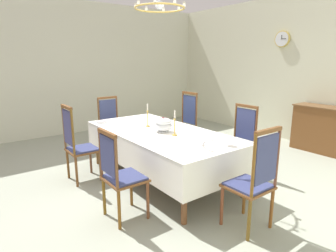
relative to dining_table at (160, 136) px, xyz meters
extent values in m
cube|color=#989E8D|center=(0.00, 0.01, -0.70)|extent=(7.14, 7.13, 0.04)
cube|color=beige|center=(0.00, 3.62, 0.89)|extent=(7.14, 0.08, 3.14)
cube|color=beige|center=(-3.61, 0.01, 0.89)|extent=(0.08, 7.13, 3.14)
cylinder|color=brown|center=(-1.16, -0.51, -0.32)|extent=(0.07, 0.07, 0.72)
cylinder|color=brown|center=(1.16, -0.51, -0.32)|extent=(0.07, 0.07, 0.72)
cylinder|color=brown|center=(-1.16, 0.51, -0.32)|extent=(0.07, 0.07, 0.72)
cylinder|color=brown|center=(1.16, 0.51, -0.32)|extent=(0.07, 0.07, 0.72)
cube|color=brown|center=(0.00, 0.00, 0.00)|extent=(2.41, 1.10, 0.08)
cube|color=brown|center=(0.00, 0.00, 0.05)|extent=(2.53, 1.22, 0.03)
cube|color=white|center=(0.00, 0.00, 0.07)|extent=(2.55, 1.24, 0.00)
cube|color=white|center=(0.00, -0.61, -0.15)|extent=(2.55, 0.00, 0.43)
cube|color=white|center=(0.00, 0.61, -0.15)|extent=(2.55, 0.00, 0.43)
cube|color=white|center=(-1.27, 0.00, -0.15)|extent=(0.00, 1.24, 0.43)
cube|color=white|center=(1.27, 0.00, -0.15)|extent=(0.00, 1.24, 0.43)
cylinder|color=brown|center=(-0.85, -0.77, -0.45)|extent=(0.04, 0.04, 0.45)
cylinder|color=brown|center=(-0.47, -0.77, -0.45)|extent=(0.04, 0.04, 0.45)
cylinder|color=brown|center=(-0.85, -1.13, -0.45)|extent=(0.04, 0.04, 0.45)
cylinder|color=brown|center=(-0.47, -1.13, -0.45)|extent=(0.04, 0.04, 0.45)
cube|color=brown|center=(-0.66, -0.95, -0.21)|extent=(0.44, 0.42, 0.03)
cube|color=navy|center=(-0.66, -0.95, -0.19)|extent=(0.40, 0.38, 0.02)
cylinder|color=brown|center=(-0.85, -1.14, 0.13)|extent=(0.03, 0.03, 0.65)
cylinder|color=brown|center=(-0.46, -1.14, 0.13)|extent=(0.03, 0.03, 0.65)
cube|color=#383761|center=(-0.66, -1.14, 0.16)|extent=(0.34, 0.02, 0.50)
cube|color=brown|center=(-0.66, -1.14, 0.45)|extent=(0.40, 0.04, 0.04)
cylinder|color=brown|center=(-0.47, 0.77, -0.45)|extent=(0.04, 0.04, 0.45)
cylinder|color=brown|center=(-0.85, 0.77, -0.45)|extent=(0.04, 0.04, 0.45)
cylinder|color=brown|center=(-0.47, 1.13, -0.45)|extent=(0.04, 0.04, 0.45)
cylinder|color=brown|center=(-0.85, 1.13, -0.45)|extent=(0.04, 0.04, 0.45)
cube|color=brown|center=(-0.66, 0.95, -0.21)|extent=(0.44, 0.42, 0.03)
cube|color=navy|center=(-0.66, 0.95, -0.19)|extent=(0.40, 0.38, 0.02)
cylinder|color=brown|center=(-0.46, 1.14, 0.15)|extent=(0.03, 0.03, 0.69)
cylinder|color=brown|center=(-0.85, 1.14, 0.15)|extent=(0.03, 0.03, 0.69)
cube|color=navy|center=(-0.66, 1.14, 0.18)|extent=(0.34, 0.02, 0.53)
cube|color=brown|center=(-0.66, 1.14, 0.49)|extent=(0.40, 0.04, 0.04)
cylinder|color=brown|center=(0.46, -0.77, -0.45)|extent=(0.04, 0.04, 0.45)
cylinder|color=brown|center=(0.84, -0.77, -0.45)|extent=(0.04, 0.04, 0.45)
cylinder|color=brown|center=(0.46, -1.13, -0.45)|extent=(0.04, 0.04, 0.45)
cylinder|color=brown|center=(0.84, -1.13, -0.45)|extent=(0.04, 0.04, 0.45)
cube|color=brown|center=(0.65, -0.95, -0.21)|extent=(0.44, 0.42, 0.03)
cube|color=navy|center=(0.65, -0.95, -0.19)|extent=(0.40, 0.38, 0.02)
cylinder|color=brown|center=(0.45, -1.14, 0.07)|extent=(0.03, 0.03, 0.55)
cylinder|color=brown|center=(0.84, -1.14, 0.07)|extent=(0.03, 0.03, 0.55)
cube|color=navy|center=(0.65, -1.14, 0.10)|extent=(0.34, 0.02, 0.42)
cube|color=brown|center=(0.65, -1.14, 0.35)|extent=(0.40, 0.04, 0.04)
cylinder|color=brown|center=(0.84, 0.77, -0.45)|extent=(0.04, 0.04, 0.45)
cylinder|color=brown|center=(0.46, 0.77, -0.45)|extent=(0.04, 0.04, 0.45)
cylinder|color=brown|center=(0.84, 1.13, -0.45)|extent=(0.04, 0.04, 0.45)
cylinder|color=brown|center=(0.46, 1.13, -0.45)|extent=(0.04, 0.04, 0.45)
cube|color=brown|center=(0.65, 0.95, -0.21)|extent=(0.44, 0.42, 0.03)
cube|color=navy|center=(0.65, 0.95, -0.19)|extent=(0.40, 0.38, 0.02)
cylinder|color=brown|center=(0.84, 1.14, 0.11)|extent=(0.03, 0.03, 0.62)
cylinder|color=brown|center=(0.45, 1.14, 0.11)|extent=(0.03, 0.03, 0.62)
cube|color=navy|center=(0.65, 1.14, 0.14)|extent=(0.34, 0.02, 0.47)
cube|color=brown|center=(0.65, 1.14, 0.42)|extent=(0.40, 0.04, 0.04)
cylinder|color=brown|center=(-1.42, 0.19, -0.45)|extent=(0.04, 0.04, 0.45)
cylinder|color=brown|center=(-1.42, -0.19, -0.45)|extent=(0.04, 0.04, 0.45)
cylinder|color=brown|center=(-1.78, 0.19, -0.45)|extent=(0.04, 0.04, 0.45)
cylinder|color=brown|center=(-1.78, -0.19, -0.45)|extent=(0.04, 0.04, 0.45)
cube|color=brown|center=(-1.60, 0.00, -0.21)|extent=(0.42, 0.44, 0.03)
cube|color=navy|center=(-1.60, 0.00, -0.19)|extent=(0.38, 0.40, 0.02)
cylinder|color=brown|center=(-1.79, 0.19, 0.09)|extent=(0.03, 0.03, 0.58)
cylinder|color=brown|center=(-1.79, -0.20, 0.09)|extent=(0.03, 0.03, 0.58)
cube|color=navy|center=(-1.79, 0.00, 0.12)|extent=(0.02, 0.34, 0.44)
cube|color=brown|center=(-1.79, 0.00, 0.38)|extent=(0.04, 0.40, 0.04)
cylinder|color=brown|center=(1.42, -0.19, -0.45)|extent=(0.04, 0.04, 0.45)
cylinder|color=brown|center=(1.42, 0.19, -0.45)|extent=(0.04, 0.04, 0.45)
cylinder|color=brown|center=(1.78, -0.19, -0.45)|extent=(0.04, 0.04, 0.45)
cylinder|color=brown|center=(1.78, 0.19, -0.45)|extent=(0.04, 0.04, 0.45)
cube|color=brown|center=(1.60, 0.00, -0.21)|extent=(0.42, 0.44, 0.03)
cube|color=navy|center=(1.60, 0.00, -0.19)|extent=(0.38, 0.40, 0.02)
cylinder|color=brown|center=(1.79, -0.20, 0.12)|extent=(0.03, 0.03, 0.64)
cylinder|color=brown|center=(1.79, 0.19, 0.12)|extent=(0.03, 0.03, 0.64)
cube|color=#383D67|center=(1.79, 0.00, 0.15)|extent=(0.02, 0.34, 0.48)
cube|color=brown|center=(1.79, 0.00, 0.44)|extent=(0.04, 0.40, 0.04)
cylinder|color=silver|center=(0.07, 0.00, 0.08)|extent=(0.15, 0.15, 0.02)
ellipsoid|color=silver|center=(0.07, 0.00, 0.15)|extent=(0.28, 0.28, 0.12)
ellipsoid|color=silver|center=(0.07, 0.00, 0.23)|extent=(0.25, 0.25, 0.10)
sphere|color=maroon|center=(0.07, 0.00, 0.28)|extent=(0.03, 0.03, 0.03)
cylinder|color=gold|center=(-0.34, 0.00, 0.08)|extent=(0.07, 0.07, 0.02)
cylinder|color=gold|center=(-0.34, 0.00, 0.20)|extent=(0.02, 0.02, 0.23)
cone|color=gold|center=(-0.34, 0.00, 0.33)|extent=(0.04, 0.04, 0.02)
cylinder|color=silver|center=(-0.34, 0.00, 0.39)|extent=(0.02, 0.02, 0.10)
cylinder|color=gold|center=(0.34, 0.00, 0.08)|extent=(0.07, 0.07, 0.02)
cylinder|color=gold|center=(0.34, 0.00, 0.20)|extent=(0.02, 0.02, 0.22)
cone|color=gold|center=(0.34, 0.00, 0.31)|extent=(0.04, 0.04, 0.02)
cylinder|color=silver|center=(0.34, 0.00, 0.37)|extent=(0.02, 0.02, 0.10)
cylinder|color=silver|center=(-1.04, -0.47, 0.09)|extent=(0.17, 0.17, 0.03)
cylinder|color=silver|center=(-1.04, -0.47, 0.09)|extent=(0.14, 0.14, 0.02)
torus|color=maroon|center=(-1.04, -0.47, 0.10)|extent=(0.17, 0.17, 0.01)
cylinder|color=silver|center=(-0.55, 0.45, 0.09)|extent=(0.18, 0.18, 0.04)
cylinder|color=silver|center=(-0.55, 0.45, 0.10)|extent=(0.15, 0.15, 0.03)
torus|color=maroon|center=(-0.55, 0.45, 0.11)|extent=(0.18, 0.18, 0.01)
cube|color=gold|center=(-1.16, -0.51, 0.08)|extent=(0.03, 0.14, 0.00)
ellipsoid|color=gold|center=(-1.15, -0.42, 0.08)|extent=(0.03, 0.05, 0.01)
cube|color=gold|center=(-0.68, 0.42, 0.08)|extent=(0.05, 0.14, 0.00)
ellipsoid|color=gold|center=(-0.66, 0.50, 0.08)|extent=(0.03, 0.05, 0.01)
cube|color=brown|center=(1.01, 3.30, -0.24)|extent=(1.40, 0.44, 0.88)
cube|color=brown|center=(1.01, 3.30, 0.21)|extent=(1.44, 0.48, 0.02)
cube|color=brown|center=(0.66, 3.52, -0.24)|extent=(0.59, 0.01, 0.70)
cylinder|color=#D1B251|center=(-0.36, 3.55, 1.54)|extent=(0.35, 0.05, 0.35)
cylinder|color=silver|center=(-0.36, 3.52, 1.54)|extent=(0.31, 0.01, 0.31)
cube|color=black|center=(-0.36, 3.51, 1.58)|extent=(0.01, 0.00, 0.09)
cube|color=black|center=(-0.32, 3.51, 1.54)|extent=(0.13, 0.00, 0.01)
sphere|color=white|center=(0.00, 0.00, 1.81)|extent=(0.12, 0.12, 0.12)
torus|color=gold|center=(0.00, 0.00, 1.77)|extent=(0.68, 0.68, 0.02)
cylinder|color=silver|center=(0.33, 0.00, 1.81)|extent=(0.04, 0.04, 0.06)
cylinder|color=silver|center=(0.23, 0.23, 1.81)|extent=(0.04, 0.04, 0.06)
cylinder|color=silver|center=(0.00, 0.33, 1.81)|extent=(0.04, 0.04, 0.06)
cylinder|color=silver|center=(-0.23, 0.23, 1.81)|extent=(0.04, 0.04, 0.06)
cylinder|color=silver|center=(-0.33, 0.00, 1.81)|extent=(0.04, 0.04, 0.06)
cylinder|color=silver|center=(-0.23, -0.23, 1.81)|extent=(0.04, 0.04, 0.06)
cylinder|color=silver|center=(0.00, -0.33, 1.81)|extent=(0.04, 0.04, 0.06)
cylinder|color=silver|center=(0.23, -0.23, 1.81)|extent=(0.04, 0.04, 0.06)
camera|label=1|loc=(3.31, -2.33, 1.10)|focal=30.23mm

